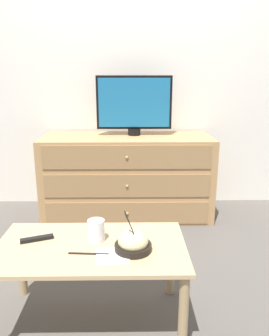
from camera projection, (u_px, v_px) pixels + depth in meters
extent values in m
plane|color=#56514C|center=(135.00, 201.00, 3.34)|extent=(12.00, 12.00, 0.00)
cube|color=white|center=(135.00, 68.00, 3.02)|extent=(12.00, 0.05, 2.60)
cube|color=tan|center=(127.00, 176.00, 2.94)|extent=(1.47, 0.57, 0.72)
cube|color=#A1794C|center=(127.00, 213.00, 2.72)|extent=(1.35, 0.01, 0.19)
sphere|color=tan|center=(127.00, 214.00, 2.72)|extent=(0.02, 0.02, 0.02)
cube|color=#A1794C|center=(127.00, 186.00, 2.66)|extent=(1.35, 0.01, 0.19)
sphere|color=tan|center=(127.00, 186.00, 2.65)|extent=(0.02, 0.02, 0.02)
cube|color=#A1794C|center=(127.00, 157.00, 2.59)|extent=(1.35, 0.01, 0.19)
sphere|color=tan|center=(127.00, 158.00, 2.59)|extent=(0.02, 0.02, 0.02)
cylinder|color=black|center=(134.00, 132.00, 2.89)|extent=(0.11, 0.11, 0.06)
cube|color=black|center=(134.00, 103.00, 2.83)|extent=(0.65, 0.04, 0.45)
cube|color=#1E6B9E|center=(134.00, 103.00, 2.81)|extent=(0.61, 0.01, 0.41)
cube|color=tan|center=(91.00, 247.00, 1.58)|extent=(0.92, 0.51, 0.02)
cylinder|color=tan|center=(183.00, 315.00, 1.43)|extent=(0.04, 0.04, 0.41)
cylinder|color=tan|center=(21.00, 262.00, 1.84)|extent=(0.04, 0.04, 0.41)
cylinder|color=tan|center=(171.00, 261.00, 1.85)|extent=(0.04, 0.04, 0.41)
cylinder|color=black|center=(133.00, 247.00, 1.53)|extent=(0.17, 0.17, 0.03)
ellipsoid|color=beige|center=(133.00, 241.00, 1.52)|extent=(0.14, 0.14, 0.10)
cube|color=black|center=(133.00, 232.00, 1.49)|extent=(0.07, 0.01, 0.17)
cube|color=black|center=(126.00, 215.00, 1.46)|extent=(0.02, 0.02, 0.03)
cylinder|color=beige|center=(96.00, 234.00, 1.62)|extent=(0.08, 0.08, 0.07)
cylinder|color=white|center=(96.00, 230.00, 1.61)|extent=(0.08, 0.08, 0.11)
cube|color=silver|center=(113.00, 256.00, 1.48)|extent=(0.16, 0.16, 0.00)
cube|color=black|center=(89.00, 254.00, 1.50)|extent=(0.19, 0.02, 0.01)
cube|color=black|center=(37.00, 239.00, 1.62)|extent=(0.16, 0.08, 0.02)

